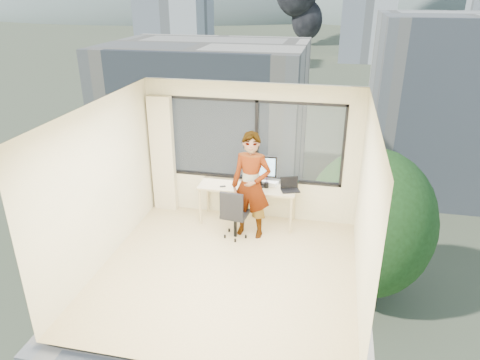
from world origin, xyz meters
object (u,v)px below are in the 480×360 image
(handbag, at_px, (292,181))
(monitor, at_px, (260,171))
(person, at_px, (251,186))
(game_console, at_px, (271,182))
(desk, at_px, (247,204))
(laptop, at_px, (291,186))
(chair, at_px, (235,212))

(handbag, bearing_deg, monitor, -179.77)
(person, relative_size, game_console, 6.61)
(desk, relative_size, monitor, 3.00)
(game_console, bearing_deg, laptop, -15.25)
(chair, distance_m, person, 0.56)
(monitor, height_order, handbag, monitor)
(chair, bearing_deg, person, 36.55)
(game_console, relative_size, laptop, 0.85)
(handbag, bearing_deg, chair, -151.69)
(desk, bearing_deg, game_console, 24.33)
(chair, xyz_separation_m, monitor, (0.33, 0.65, 0.57))
(chair, bearing_deg, game_console, 62.65)
(person, relative_size, handbag, 8.13)
(monitor, distance_m, game_console, 0.34)
(person, bearing_deg, desk, 113.94)
(game_console, bearing_deg, person, -97.04)
(laptop, bearing_deg, person, -168.26)
(chair, height_order, laptop, chair)
(person, height_order, game_console, person)
(chair, height_order, game_console, chair)
(desk, distance_m, person, 0.75)
(chair, bearing_deg, laptop, 36.80)
(laptop, relative_size, handbag, 1.45)
(game_console, relative_size, handbag, 1.23)
(desk, distance_m, game_console, 0.61)
(game_console, xyz_separation_m, laptop, (0.39, -0.23, 0.07))
(person, height_order, laptop, person)
(game_console, height_order, handbag, handbag)
(monitor, relative_size, handbag, 2.54)
(desk, bearing_deg, handbag, 13.19)
(person, distance_m, monitor, 0.51)
(desk, bearing_deg, monitor, 15.04)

